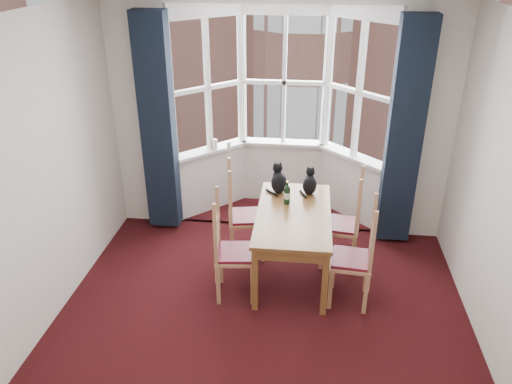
% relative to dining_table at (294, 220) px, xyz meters
% --- Properties ---
extents(floor, '(4.50, 4.50, 0.00)m').
position_rel_dining_table_xyz_m(floor, '(-0.24, -1.22, -0.66)').
color(floor, black).
rests_on(floor, ground).
extents(ceiling, '(4.50, 4.50, 0.00)m').
position_rel_dining_table_xyz_m(ceiling, '(-0.24, -1.22, 2.14)').
color(ceiling, white).
rests_on(ceiling, floor).
extents(wall_left, '(0.00, 4.50, 4.50)m').
position_rel_dining_table_xyz_m(wall_left, '(-2.24, -1.22, 0.74)').
color(wall_left, silver).
rests_on(wall_left, floor).
extents(wall_back_pier_left, '(0.70, 0.12, 2.80)m').
position_rel_dining_table_xyz_m(wall_back_pier_left, '(-1.89, 1.03, 0.74)').
color(wall_back_pier_left, silver).
rests_on(wall_back_pier_left, floor).
extents(wall_back_pier_right, '(0.70, 0.12, 2.80)m').
position_rel_dining_table_xyz_m(wall_back_pier_right, '(1.41, 1.03, 0.74)').
color(wall_back_pier_right, silver).
rests_on(wall_back_pier_right, floor).
extents(bay_window, '(2.76, 0.94, 2.80)m').
position_rel_dining_table_xyz_m(bay_window, '(-0.24, 1.53, 0.74)').
color(bay_window, white).
rests_on(bay_window, floor).
extents(curtain_left, '(0.38, 0.22, 2.60)m').
position_rel_dining_table_xyz_m(curtain_left, '(-1.66, 0.85, 0.69)').
color(curtain_left, black).
rests_on(curtain_left, floor).
extents(curtain_right, '(0.38, 0.22, 2.60)m').
position_rel_dining_table_xyz_m(curtain_right, '(1.18, 0.85, 0.69)').
color(curtain_right, black).
rests_on(curtain_right, floor).
extents(dining_table, '(0.78, 1.45, 0.74)m').
position_rel_dining_table_xyz_m(dining_table, '(0.00, 0.00, 0.00)').
color(dining_table, brown).
rests_on(dining_table, floor).
extents(chair_left_near, '(0.44, 0.46, 0.92)m').
position_rel_dining_table_xyz_m(chair_left_near, '(-0.64, -0.45, -0.18)').
color(chair_left_near, tan).
rests_on(chair_left_near, floor).
extents(chair_left_far, '(0.47, 0.49, 0.92)m').
position_rel_dining_table_xyz_m(chair_left_far, '(-0.64, 0.30, -0.18)').
color(chair_left_far, tan).
rests_on(chair_left_far, floor).
extents(chair_right_near, '(0.44, 0.46, 0.92)m').
position_rel_dining_table_xyz_m(chair_right_near, '(0.68, -0.42, -0.18)').
color(chair_right_near, tan).
rests_on(chair_right_near, floor).
extents(chair_right_far, '(0.45, 0.47, 0.92)m').
position_rel_dining_table_xyz_m(chair_right_far, '(0.60, 0.25, -0.18)').
color(chair_right_far, tan).
rests_on(chair_right_far, floor).
extents(cat_left, '(0.24, 0.29, 0.34)m').
position_rel_dining_table_xyz_m(cat_left, '(-0.20, 0.49, 0.22)').
color(cat_left, black).
rests_on(cat_left, dining_table).
extents(cat_right, '(0.16, 0.23, 0.31)m').
position_rel_dining_table_xyz_m(cat_right, '(0.15, 0.49, 0.21)').
color(cat_right, black).
rests_on(cat_right, dining_table).
extents(wine_bottle, '(0.07, 0.07, 0.26)m').
position_rel_dining_table_xyz_m(wine_bottle, '(-0.09, 0.20, 0.20)').
color(wine_bottle, black).
rests_on(wine_bottle, dining_table).
extents(candle_tall, '(0.06, 0.06, 0.14)m').
position_rel_dining_table_xyz_m(candle_tall, '(-1.10, 1.38, 0.28)').
color(candle_tall, white).
rests_on(candle_tall, bay_window).
extents(candle_short, '(0.06, 0.06, 0.10)m').
position_rel_dining_table_xyz_m(candle_short, '(-0.92, 1.41, 0.26)').
color(candle_short, white).
rests_on(candle_short, bay_window).
extents(street, '(80.00, 80.00, 0.00)m').
position_rel_dining_table_xyz_m(street, '(-0.24, 31.03, -6.66)').
color(street, '#333335').
rests_on(street, ground).
extents(tenement_building, '(18.40, 7.80, 15.20)m').
position_rel_dining_table_xyz_m(tenement_building, '(-0.24, 12.79, 0.94)').
color(tenement_building, '#915A4B').
rests_on(tenement_building, street).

